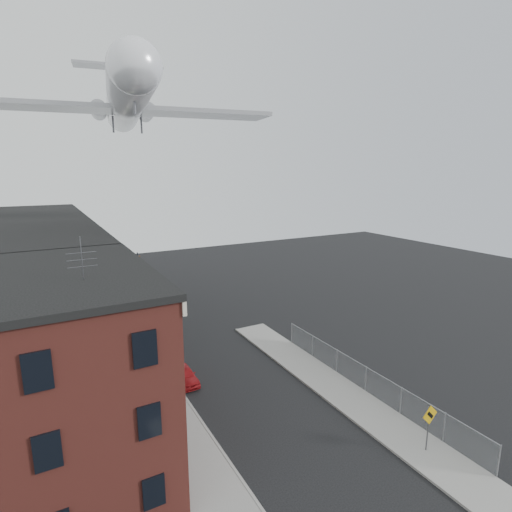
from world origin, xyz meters
The scene contains 19 objects.
ground centered at (0.00, 0.00, 0.00)m, with size 120.00×120.00×0.00m, color black.
sidewalk_left centered at (-5.50, 24.00, 0.06)m, with size 3.00×62.00×0.12m, color gray.
sidewalk_right centered at (5.50, 6.00, 0.06)m, with size 3.00×26.00×0.12m, color gray.
curb_left centered at (-4.05, 24.00, 0.07)m, with size 0.15×62.00×0.14m, color gray.
curb_right centered at (4.05, 6.00, 0.07)m, with size 0.15×26.00×0.14m, color gray.
corner_building centered at (-12.00, 7.00, 5.16)m, with size 10.31×12.30×12.15m.
row_house_a centered at (-11.96, 16.50, 5.13)m, with size 11.98×7.00×10.30m.
row_house_b centered at (-11.96, 23.50, 5.13)m, with size 11.98×7.00×10.30m.
row_house_c centered at (-11.96, 30.50, 5.13)m, with size 11.98×7.00×10.30m.
row_house_d centered at (-11.96, 37.50, 5.13)m, with size 11.98×7.00×10.30m.
row_house_e centered at (-11.96, 44.50, 5.13)m, with size 11.98×7.00×10.30m.
chainlink_fence centered at (7.00, 5.00, 1.00)m, with size 0.06×18.06×1.90m.
warning_sign centered at (5.60, -1.03, 1.88)m, with size 1.10×0.11×2.80m.
utility_pole centered at (-5.60, 18.00, 4.67)m, with size 1.80×0.26×9.00m.
street_tree centered at (-5.27, 27.92, 3.45)m, with size 3.22×3.20×5.20m.
car_near centered at (-3.40, 12.28, 0.59)m, with size 1.39×3.46×1.18m, color maroon.
car_mid centered at (-3.60, 18.12, 0.56)m, with size 1.18×3.39×1.12m, color black.
car_far centered at (-3.60, 32.62, 0.65)m, with size 1.81×4.45×1.29m, color slate.
airplane centered at (-3.67, 24.31, 20.74)m, with size 24.24×27.69×7.96m.
Camera 1 is at (-11.54, -13.01, 14.85)m, focal length 28.00 mm.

